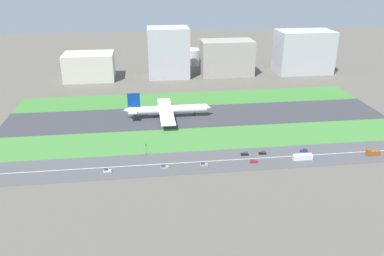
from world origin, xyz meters
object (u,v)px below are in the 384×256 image
object	(u,v)px
airliner	(166,110)
hangar_building	(168,52)
car_2	(107,170)
fuel_tank_west	(192,57)
bus_0	(303,157)
car_3	(164,167)
office_tower	(227,58)
car_5	(253,161)
car_1	(263,153)
truck_0	(373,153)
car_0	(245,154)
traffic_light	(146,148)
car_6	(304,150)
terminal_building	(89,66)
cargo_warehouse	(303,52)
car_4	(204,164)

from	to	relation	value
airliner	hangar_building	world-z (taller)	hangar_building
car_2	fuel_tank_west	distance (m)	249.70
bus_0	car_3	world-z (taller)	bus_0
office_tower	car_2	bearing A→B (deg)	-119.23
car_5	car_1	bearing A→B (deg)	-130.45
hangar_building	fuel_tank_west	xyz separation A→B (m)	(29.81, 45.00, -15.52)
truck_0	fuel_tank_west	xyz separation A→B (m)	(-77.45, 237.00, 7.15)
car_0	traffic_light	size ratio (longest dim) A/B	0.61
bus_0	car_6	bearing A→B (deg)	-116.14
car_2	truck_0	world-z (taller)	truck_0
traffic_light	terminal_building	bearing A→B (deg)	106.33
truck_0	car_3	bearing A→B (deg)	0.00
car_1	cargo_warehouse	xyz separation A→B (m)	(96.72, 182.00, 20.46)
car_0	traffic_light	distance (m)	59.04
car_2	fuel_tank_west	bearing A→B (deg)	-108.27
car_0	truck_0	size ratio (longest dim) A/B	0.52
car_6	office_tower	bearing A→B (deg)	93.06
terminal_building	bus_0	bearing A→B (deg)	-53.66
truck_0	office_tower	world-z (taller)	office_tower
truck_0	hangar_building	xyz separation A→B (m)	(-107.26, 192.00, 22.67)
car_2	cargo_warehouse	bearing A→B (deg)	-134.40
bus_0	car_0	bearing A→B (deg)	-17.41
car_0	car_1	distance (m)	10.94
car_6	traffic_light	world-z (taller)	traffic_light
car_6	hangar_building	bearing A→B (deg)	110.69
car_2	car_3	world-z (taller)	same
car_2	traffic_light	size ratio (longest dim) A/B	0.61
airliner	car_0	xyz separation A→B (m)	(42.23, -68.00, -5.31)
truck_0	fuel_tank_west	bearing A→B (deg)	-71.90
fuel_tank_west	car_4	bearing A→B (deg)	-95.88
bus_0	car_0	size ratio (longest dim) A/B	2.64
bus_0	car_6	size ratio (longest dim) A/B	2.64
car_5	cargo_warehouse	distance (m)	219.91
bus_0	car_0	xyz separation A→B (m)	(-31.89, 10.00, -0.90)
office_tower	car_1	bearing A→B (deg)	-95.07
office_tower	cargo_warehouse	bearing A→B (deg)	0.00
car_3	traffic_light	distance (m)	20.62
car_6	traffic_light	size ratio (longest dim) A/B	0.61
car_6	car_3	bearing A→B (deg)	-173.35
car_1	truck_0	size ratio (longest dim) A/B	0.52
car_3	airliner	bearing A→B (deg)	-94.90
car_6	cargo_warehouse	distance (m)	196.38
car_5	car_6	world-z (taller)	same
traffic_light	fuel_tank_west	bearing A→B (deg)	75.59
office_tower	airliner	bearing A→B (deg)	-121.30
car_5	truck_0	world-z (taller)	truck_0
office_tower	cargo_warehouse	size ratio (longest dim) A/B	0.93
car_2	car_3	distance (m)	31.44
car_2	hangar_building	size ratio (longest dim) A/B	0.09
car_0	office_tower	bearing A→B (deg)	81.54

